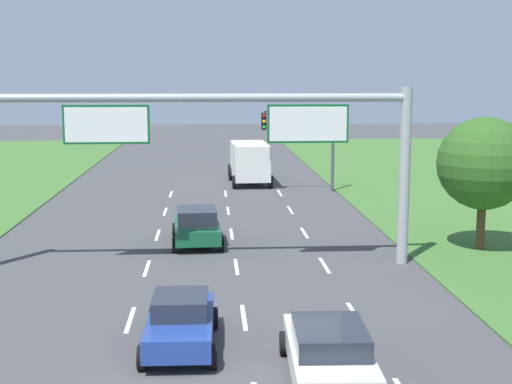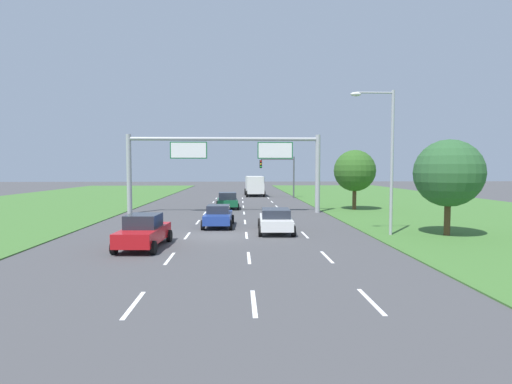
# 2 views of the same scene
# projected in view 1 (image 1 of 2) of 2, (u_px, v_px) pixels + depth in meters

# --- Properties ---
(lane_dashes_inner_left) EXTENTS (0.14, 50.40, 0.01)m
(lane_dashes_inner_left) POSITION_uv_depth(u_px,v_px,m) (130.00, 320.00, 21.88)
(lane_dashes_inner_left) COLOR white
(lane_dashes_inner_left) RESTS_ON ground_plane
(lane_dashes_inner_right) EXTENTS (0.14, 50.40, 0.01)m
(lane_dashes_inner_right) POSITION_uv_depth(u_px,v_px,m) (244.00, 317.00, 22.10)
(lane_dashes_inner_right) COLOR white
(lane_dashes_inner_right) RESTS_ON ground_plane
(lane_dashes_slip) EXTENTS (0.14, 50.40, 0.01)m
(lane_dashes_slip) POSITION_uv_depth(u_px,v_px,m) (355.00, 315.00, 22.33)
(lane_dashes_slip) COLOR white
(lane_dashes_slip) RESTS_ON ground_plane
(car_near_red) EXTENTS (2.31, 4.56, 1.47)m
(car_near_red) POSITION_uv_depth(u_px,v_px,m) (329.00, 352.00, 17.30)
(car_near_red) COLOR white
(car_near_red) RESTS_ON ground_plane
(car_lead_silver) EXTENTS (2.09, 4.09, 1.48)m
(car_lead_silver) POSITION_uv_depth(u_px,v_px,m) (181.00, 321.00, 19.53)
(car_lead_silver) COLOR navy
(car_lead_silver) RESTS_ON ground_plane
(car_mid_lane) EXTENTS (2.38, 4.32, 1.62)m
(car_mid_lane) POSITION_uv_depth(u_px,v_px,m) (197.00, 226.00, 31.77)
(car_mid_lane) COLOR #145633
(car_mid_lane) RESTS_ON ground_plane
(box_truck) EXTENTS (2.85, 7.58, 2.87)m
(box_truck) POSITION_uv_depth(u_px,v_px,m) (249.00, 160.00, 50.62)
(box_truck) COLOR silver
(box_truck) RESTS_ON ground_plane
(sign_gantry) EXTENTS (17.24, 0.44, 7.00)m
(sign_gantry) POSITION_uv_depth(u_px,v_px,m) (194.00, 143.00, 27.29)
(sign_gantry) COLOR #9EA0A5
(sign_gantry) RESTS_ON ground_plane
(traffic_light_mast) EXTENTS (4.76, 0.49, 5.60)m
(traffic_light_mast) POSITION_uv_depth(u_px,v_px,m) (303.00, 133.00, 45.92)
(traffic_light_mast) COLOR #47494F
(traffic_light_mast) RESTS_ON ground_plane
(roadside_tree_mid) EXTENTS (3.94, 3.94, 5.75)m
(roadside_tree_mid) POSITION_uv_depth(u_px,v_px,m) (484.00, 164.00, 30.09)
(roadside_tree_mid) COLOR #513823
(roadside_tree_mid) RESTS_ON ground_plane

